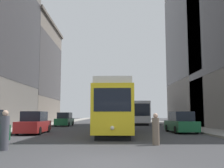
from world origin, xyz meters
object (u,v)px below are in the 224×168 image
Objects in this scene: parked_car_left_mid at (66,120)px; pedestrian_crossing_near at (6,131)px; parked_car_right_far at (182,123)px; transit_bus at (138,112)px; streetcar at (116,108)px; pedestrian_crossing_far at (157,130)px; parked_car_left_near at (35,123)px.

pedestrian_crossing_near is (1.63, -23.97, -0.02)m from parked_car_left_mid.
parked_car_right_far is at bearing 141.04° from pedestrian_crossing_near.
transit_bus is 2.54× the size of parked_car_right_far.
parked_car_right_far is (5.72, 0.57, -1.26)m from streetcar.
parked_car_right_far is at bearing -43.17° from parked_car_left_mid.
parked_car_right_far is at bearing 29.74° from pedestrian_crossing_far.
streetcar reaches higher than transit_bus.
pedestrian_crossing_far is (-3.69, -9.17, -0.08)m from parked_car_right_far.
streetcar is at bearing 64.93° from pedestrian_crossing_far.
parked_car_left_near is 1.09× the size of parked_car_left_mid.
parked_car_left_near reaches higher than pedestrian_crossing_near.
parked_car_left_near is 13.97m from parked_car_left_mid.
transit_bus is 12.20m from parked_car_left_mid.
streetcar is 2.97× the size of parked_car_left_near.
parked_car_left_near is 1.02× the size of parked_car_right_far.
parked_car_left_mid is at bearing 89.39° from parked_car_left_near.
parked_car_right_far is 2.81× the size of pedestrian_crossing_far.
parked_car_left_near is at bearing -172.99° from streetcar.
transit_bus reaches higher than pedestrian_crossing_far.
parked_car_left_mid reaches higher than pedestrian_crossing_near.
transit_bus is 31.56m from pedestrian_crossing_near.
pedestrian_crossing_far is at bearing -74.82° from streetcar.
pedestrian_crossing_far is at bearing 110.70° from pedestrian_crossing_near.
pedestrian_crossing_far is (8.69, -21.98, -0.08)m from parked_car_left_mid.
parked_car_left_mid is at bearing 118.40° from streetcar.
transit_bus is 2.49× the size of parked_car_left_near.
streetcar is 15.00m from parked_car_left_mid.
transit_bus is at bearing 34.25° from parked_car_left_mid.
streetcar is 5.88m from parked_car_right_far.
streetcar is 8.94m from pedestrian_crossing_far.
streetcar is at bearing 2.92° from parked_car_right_far.
parked_car_right_far reaches higher than pedestrian_crossing_far.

